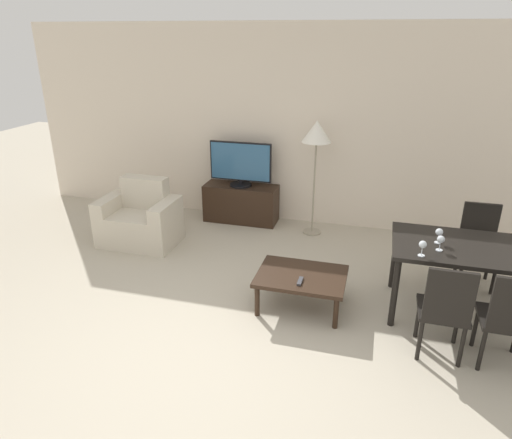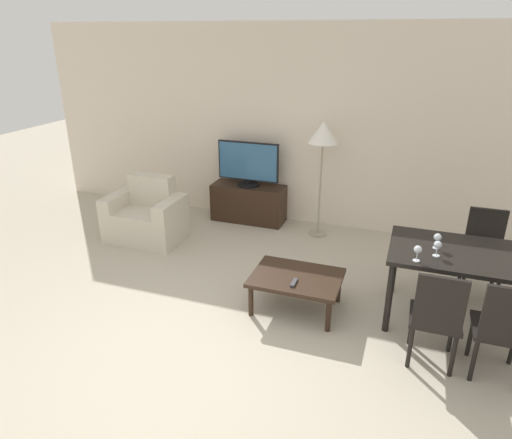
% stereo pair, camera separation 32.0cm
% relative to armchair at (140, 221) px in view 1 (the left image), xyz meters
% --- Properties ---
extents(ground_plane, '(18.00, 18.00, 0.00)m').
position_rel_armchair_xyz_m(ground_plane, '(1.64, -2.04, -0.30)').
color(ground_plane, '#B2A893').
extents(wall_back, '(7.78, 0.06, 2.70)m').
position_rel_armchair_xyz_m(wall_back, '(1.64, 1.33, 1.05)').
color(wall_back, beige).
rests_on(wall_back, ground_plane).
extents(armchair, '(0.97, 0.65, 0.83)m').
position_rel_armchair_xyz_m(armchair, '(0.00, 0.00, 0.00)').
color(armchair, beige).
rests_on(armchair, ground_plane).
extents(tv_stand, '(1.05, 0.40, 0.54)m').
position_rel_armchair_xyz_m(tv_stand, '(1.04, 1.06, -0.04)').
color(tv_stand, black).
rests_on(tv_stand, ground_plane).
extents(tv, '(0.88, 0.31, 0.63)m').
position_rel_armchair_xyz_m(tv, '(1.04, 1.05, 0.55)').
color(tv, black).
rests_on(tv, tv_stand).
extents(coffee_table, '(0.86, 0.64, 0.36)m').
position_rel_armchair_xyz_m(coffee_table, '(2.28, -0.95, 0.02)').
color(coffee_table, black).
rests_on(coffee_table, ground_plane).
extents(dining_table, '(1.35, 0.85, 0.73)m').
position_rel_armchair_xyz_m(dining_table, '(3.78, -0.66, 0.34)').
color(dining_table, black).
rests_on(dining_table, ground_plane).
extents(dining_chair_near, '(0.40, 0.40, 0.88)m').
position_rel_armchair_xyz_m(dining_chair_near, '(3.54, -1.39, 0.18)').
color(dining_chair_near, black).
rests_on(dining_chair_near, ground_plane).
extents(dining_chair_far, '(0.40, 0.40, 0.88)m').
position_rel_armchair_xyz_m(dining_chair_far, '(4.02, 0.07, 0.18)').
color(dining_chair_far, black).
rests_on(dining_chair_far, ground_plane).
extents(dining_chair_near_right, '(0.40, 0.40, 0.88)m').
position_rel_armchair_xyz_m(dining_chair_near_right, '(4.02, -1.39, 0.18)').
color(dining_chair_near_right, black).
rests_on(dining_chair_near_right, ground_plane).
extents(floor_lamp, '(0.38, 0.38, 1.54)m').
position_rel_armchair_xyz_m(floor_lamp, '(2.10, 0.90, 1.04)').
color(floor_lamp, gray).
rests_on(floor_lamp, ground_plane).
extents(remote_primary, '(0.04, 0.15, 0.02)m').
position_rel_armchair_xyz_m(remote_primary, '(2.30, -1.09, 0.07)').
color(remote_primary, '#38383D').
rests_on(remote_primary, coffee_table).
extents(wine_glass_left, '(0.07, 0.07, 0.15)m').
position_rel_armchair_xyz_m(wine_glass_left, '(3.51, -0.83, 0.53)').
color(wine_glass_left, silver).
rests_on(wine_glass_left, dining_table).
extents(wine_glass_center, '(0.07, 0.07, 0.15)m').
position_rel_armchair_xyz_m(wine_glass_center, '(3.35, -0.99, 0.53)').
color(wine_glass_center, silver).
rests_on(wine_glass_center, dining_table).
extents(wine_glass_right, '(0.07, 0.07, 0.15)m').
position_rel_armchair_xyz_m(wine_glass_right, '(3.51, -0.66, 0.53)').
color(wine_glass_right, silver).
rests_on(wine_glass_right, dining_table).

